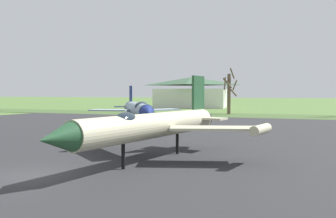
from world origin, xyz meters
TOP-DOWN VIEW (x-y plane):
  - ground_plane at (0.00, 0.00)m, footprint 600.00×600.00m
  - asphalt_apron at (0.00, 16.02)m, footprint 74.14×53.41m
  - grass_verge_strip at (0.00, 48.73)m, footprint 134.14×12.00m
  - jet_fighter_front_left at (3.58, 5.21)m, footprint 11.49×14.23m
  - jet_fighter_front_right at (-5.10, 21.33)m, footprint 10.12×13.24m
  - info_placard_front_right at (-1.19, 13.54)m, footprint 0.62×0.24m
  - bare_tree_far_left at (-1.75, 51.39)m, footprint 2.60×2.81m
  - visitor_building at (-17.88, 80.17)m, footprint 20.71×16.87m

SIDE VIEW (x-z plane):
  - ground_plane at x=0.00m, z-range 0.00..0.00m
  - asphalt_apron at x=0.00m, z-range 0.00..0.05m
  - grass_verge_strip at x=0.00m, z-range 0.00..0.06m
  - info_placard_front_right at x=-1.19m, z-range 0.13..1.01m
  - jet_fighter_front_left at x=3.58m, z-range -0.44..4.48m
  - jet_fighter_front_right at x=-5.10m, z-range -0.22..4.43m
  - visitor_building at x=-17.88m, z-range -0.12..7.93m
  - bare_tree_far_left at x=-1.75m, z-range -0.09..8.13m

